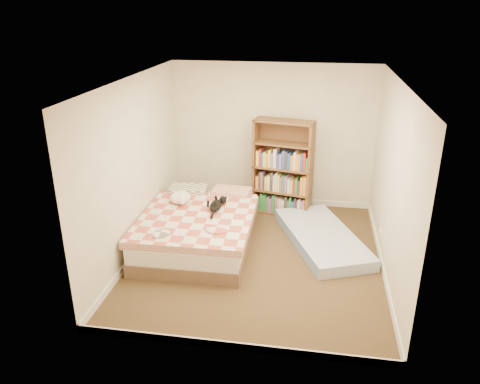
% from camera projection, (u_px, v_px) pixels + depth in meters
% --- Properties ---
extents(room, '(3.51, 4.01, 2.51)m').
position_uv_depth(room, '(258.00, 179.00, 6.31)').
color(room, '#3E2F1A').
rests_on(room, ground).
extents(bed, '(1.64, 2.22, 0.59)m').
position_uv_depth(bed, '(199.00, 227.00, 7.04)').
color(bed, brown).
rests_on(bed, room).
extents(bookshelf, '(1.05, 0.52, 1.64)m').
position_uv_depth(bookshelf, '(282.00, 180.00, 7.97)').
color(bookshelf, '#4F2D1B').
rests_on(bookshelf, room).
extents(floor_mattress, '(1.57, 2.15, 0.18)m').
position_uv_depth(floor_mattress, '(322.00, 238.00, 7.10)').
color(floor_mattress, '#7793C7').
rests_on(floor_mattress, room).
extents(black_cat, '(0.30, 0.64, 0.14)m').
position_uv_depth(black_cat, '(216.00, 205.00, 7.01)').
color(black_cat, black).
rests_on(black_cat, bed).
extents(white_dog, '(0.41, 0.44, 0.17)m').
position_uv_depth(white_dog, '(181.00, 198.00, 7.20)').
color(white_dog, white).
rests_on(white_dog, bed).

